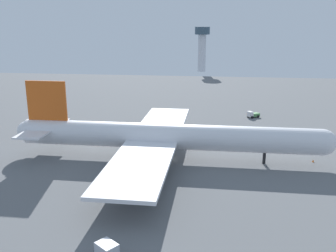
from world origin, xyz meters
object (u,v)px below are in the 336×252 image
(cargo_airplane, at_px, (165,137))
(cargo_container_fore, at_px, (107,249))
(control_tower, at_px, (202,44))
(maintenance_van, at_px, (253,114))
(safety_cone_nose, at_px, (313,161))

(cargo_airplane, relative_size, cargo_container_fore, 20.49)
(cargo_airplane, relative_size, control_tower, 2.50)
(cargo_airplane, distance_m, control_tower, 171.66)
(maintenance_van, bearing_deg, cargo_airplane, -118.55)
(cargo_airplane, bearing_deg, control_tower, 89.72)
(maintenance_van, bearing_deg, safety_cone_nose, -76.47)
(cargo_airplane, distance_m, maintenance_van, 49.67)
(cargo_airplane, distance_m, safety_cone_nose, 33.99)
(cargo_container_fore, bearing_deg, maintenance_van, 72.07)
(safety_cone_nose, height_order, control_tower, control_tower)
(cargo_airplane, xyz_separation_m, control_tower, (0.85, 171.18, 12.87))
(cargo_airplane, xyz_separation_m, maintenance_van, (23.64, 43.46, -4.36))
(maintenance_van, height_order, safety_cone_nose, maintenance_van)
(maintenance_van, relative_size, control_tower, 0.15)
(cargo_airplane, height_order, maintenance_van, cargo_airplane)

